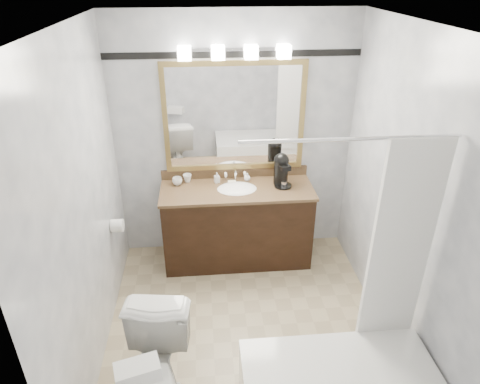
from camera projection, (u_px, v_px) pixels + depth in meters
The scene contains 14 objects.
room at pixel (248, 204), 3.19m from camera, with size 2.42×2.62×2.52m.
vanity at pixel (237, 223), 4.46m from camera, with size 1.53×0.58×0.97m.
mirror at pixel (234, 118), 4.20m from camera, with size 1.40×0.04×1.10m.
vanity_light_bar at pixel (234, 52), 3.86m from camera, with size 1.02×0.14×0.12m.
accent_stripe at pixel (234, 54), 3.93m from camera, with size 2.40×0.01×0.06m, color black.
tp_roll at pixel (117, 226), 3.94m from camera, with size 0.12×0.12×0.11m, color white.
toilet at pixel (151, 384), 2.79m from camera, with size 0.46×0.80×0.82m, color white.
tissue_box at pixel (138, 372), 2.33m from camera, with size 0.24×0.13×0.10m, color white.
coffee_maker at pixel (281, 169), 4.27m from camera, with size 0.18×0.22×0.34m.
cup_left at pixel (177, 181), 4.33m from camera, with size 0.10×0.10×0.08m, color white.
cup_right at pixel (187, 178), 4.39m from camera, with size 0.09×0.09×0.08m, color white.
soap_bottle_a at pixel (217, 178), 4.37m from camera, with size 0.05×0.05×0.11m, color white.
soap_bottle_b at pixel (247, 177), 4.41m from camera, with size 0.07×0.07×0.09m, color white.
soap_bar at pixel (232, 182), 4.37m from camera, with size 0.08×0.05×0.03m, color #EDE7C3.
Camera 1 is at (-0.31, -2.76, 2.82)m, focal length 32.00 mm.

